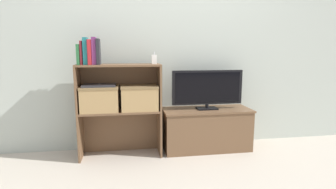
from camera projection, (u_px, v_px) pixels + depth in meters
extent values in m
plane|color=#BCB2A3|center=(170.00, 158.00, 2.68)|extent=(16.00, 16.00, 0.00)
cube|color=#B2BCB2|center=(164.00, 40.00, 2.88)|extent=(10.00, 0.05, 2.40)
cube|color=brown|center=(206.00, 130.00, 2.89)|extent=(0.94, 0.37, 0.43)
cube|color=brown|center=(207.00, 110.00, 2.86)|extent=(0.96, 0.39, 0.02)
cube|color=black|center=(207.00, 108.00, 2.85)|extent=(0.22, 0.14, 0.02)
cylinder|color=black|center=(207.00, 106.00, 2.85)|extent=(0.04, 0.04, 0.04)
cube|color=black|center=(207.00, 87.00, 2.81)|extent=(0.77, 0.04, 0.37)
cube|color=black|center=(208.00, 88.00, 2.80)|extent=(0.71, 0.00, 0.32)
cube|color=brown|center=(81.00, 135.00, 2.64)|extent=(0.02, 0.30, 0.48)
cube|color=brown|center=(159.00, 131.00, 2.77)|extent=(0.02, 0.30, 0.48)
cube|color=brown|center=(121.00, 129.00, 2.84)|extent=(0.78, 0.02, 0.48)
cube|color=brown|center=(120.00, 111.00, 2.67)|extent=(0.78, 0.30, 0.02)
cube|color=brown|center=(78.00, 88.00, 2.57)|extent=(0.02, 0.30, 0.46)
cube|color=brown|center=(159.00, 87.00, 2.69)|extent=(0.02, 0.30, 0.46)
cube|color=brown|center=(120.00, 86.00, 2.76)|extent=(0.78, 0.02, 0.46)
cube|color=brown|center=(119.00, 65.00, 2.59)|extent=(0.78, 0.30, 0.02)
cube|color=#286638|center=(79.00, 55.00, 2.47)|extent=(0.02, 0.15, 0.19)
cube|color=maroon|center=(82.00, 53.00, 2.48)|extent=(0.02, 0.12, 0.22)
cube|color=#1E7075|center=(86.00, 51.00, 2.48)|extent=(0.04, 0.14, 0.25)
cube|color=#B22328|center=(90.00, 52.00, 2.49)|extent=(0.03, 0.16, 0.23)
cube|color=#6B2D66|center=(94.00, 51.00, 2.49)|extent=(0.04, 0.13, 0.26)
cube|color=#232328|center=(98.00, 52.00, 2.50)|extent=(0.03, 0.15, 0.24)
cube|color=white|center=(154.00, 59.00, 2.64)|extent=(0.05, 0.03, 0.09)
cylinder|color=silver|center=(154.00, 53.00, 2.63)|extent=(0.01, 0.01, 0.03)
cube|color=tan|center=(100.00, 99.00, 2.60)|extent=(0.36, 0.26, 0.25)
cube|color=olive|center=(99.00, 87.00, 2.58)|extent=(0.37, 0.27, 0.02)
cube|color=tan|center=(139.00, 98.00, 2.66)|extent=(0.36, 0.26, 0.25)
cube|color=olive|center=(139.00, 87.00, 2.64)|extent=(0.37, 0.27, 0.02)
cube|color=#2D2D33|center=(99.00, 85.00, 2.58)|extent=(0.32, 0.22, 0.02)
cylinder|color=#99999E|center=(99.00, 84.00, 2.58)|extent=(0.02, 0.02, 0.00)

